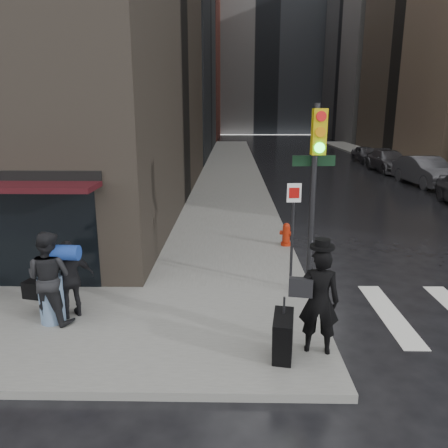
{
  "coord_description": "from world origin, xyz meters",
  "views": [
    {
      "loc": [
        0.11,
        -7.64,
        4.24
      ],
      "look_at": [
        -0.1,
        3.59,
        1.3
      ],
      "focal_mm": 35.0,
      "sensor_mm": 36.0,
      "label": 1
    }
  ],
  "objects": [
    {
      "name": "traffic_light",
      "position": [
        1.87,
        1.8,
        2.88
      ],
      "size": [
        1.06,
        0.5,
        4.23
      ],
      "rotation": [
        0.0,
        0.0,
        0.08
      ],
      "color": "black",
      "rests_on": "ground"
    },
    {
      "name": "bldg_right_far",
      "position": [
        26.0,
        58.0,
        12.5
      ],
      "size": [
        22.0,
        20.0,
        25.0
      ],
      "primitive_type": "cube",
      "color": "#65625E",
      "rests_on": "ground"
    },
    {
      "name": "man_overcoat",
      "position": [
        1.47,
        -0.83,
        1.02
      ],
      "size": [
        1.23,
        1.01,
        2.08
      ],
      "rotation": [
        0.0,
        0.0,
        2.97
      ],
      "color": "black",
      "rests_on": "ground"
    },
    {
      "name": "sidewalk_left",
      "position": [
        0.0,
        27.0,
        0.07
      ],
      "size": [
        4.0,
        50.0,
        0.15
      ],
      "primitive_type": "cube",
      "color": "slate",
      "rests_on": "ground"
    },
    {
      "name": "man_jeans",
      "position": [
        -3.45,
        0.25,
        1.09
      ],
      "size": [
        1.31,
        0.94,
        1.87
      ],
      "rotation": [
        0.0,
        0.0,
        2.91
      ],
      "color": "black",
      "rests_on": "ground"
    },
    {
      "name": "parked_car_3",
      "position": [
        11.18,
        23.5,
        0.74
      ],
      "size": [
        2.32,
        5.21,
        1.49
      ],
      "primitive_type": "imported",
      "rotation": [
        0.0,
        0.0,
        0.05
      ],
      "color": "#46454A",
      "rests_on": "ground"
    },
    {
      "name": "man_greycoat",
      "position": [
        -3.12,
        0.48,
        0.95
      ],
      "size": [
        1.0,
        0.86,
        1.61
      ],
      "rotation": [
        0.0,
        0.0,
        3.75
      ],
      "color": "black",
      "rests_on": "ground"
    },
    {
      "name": "parked_car_2",
      "position": [
        11.23,
        17.6,
        0.83
      ],
      "size": [
        2.22,
        5.17,
        1.66
      ],
      "primitive_type": "imported",
      "rotation": [
        0.0,
        0.0,
        0.1
      ],
      "color": "#4B4B50",
      "rests_on": "ground"
    },
    {
      "name": "parked_car_4",
      "position": [
        11.28,
        29.4,
        0.67
      ],
      "size": [
        1.67,
        3.94,
        1.33
      ],
      "primitive_type": "imported",
      "rotation": [
        0.0,
        0.0,
        0.03
      ],
      "color": "#434348",
      "rests_on": "ground"
    },
    {
      "name": "bldg_distant",
      "position": [
        6.0,
        78.0,
        16.0
      ],
      "size": [
        40.0,
        12.0,
        32.0
      ],
      "primitive_type": "cube",
      "color": "#65625E",
      "rests_on": "ground"
    },
    {
      "name": "bldg_left_far",
      "position": [
        -13.0,
        62.0,
        13.0
      ],
      "size": [
        22.0,
        20.0,
        26.0
      ],
      "primitive_type": "cube",
      "color": "brown",
      "rests_on": "ground"
    },
    {
      "name": "ground",
      "position": [
        0.0,
        0.0,
        0.0
      ],
      "size": [
        140.0,
        140.0,
        0.0
      ],
      "primitive_type": "plane",
      "color": "black",
      "rests_on": "ground"
    },
    {
      "name": "sidewalk_right",
      "position": [
        13.5,
        27.0,
        0.07
      ],
      "size": [
        3.0,
        50.0,
        0.15
      ],
      "primitive_type": "cube",
      "color": "slate",
      "rests_on": "ground"
    },
    {
      "name": "fire_hydrant",
      "position": [
        1.8,
        5.4,
        0.47
      ],
      "size": [
        0.41,
        0.31,
        0.72
      ],
      "rotation": [
        0.0,
        0.0,
        -0.42
      ],
      "color": "#A4200A",
      "rests_on": "ground"
    }
  ]
}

